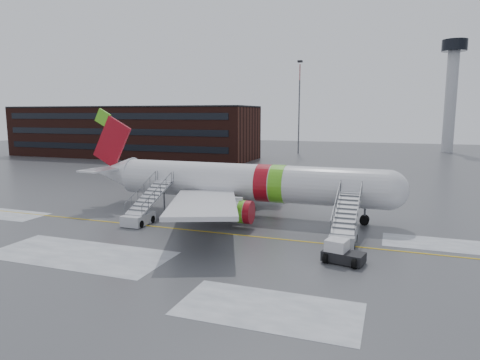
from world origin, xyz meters
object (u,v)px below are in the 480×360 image
at_px(airstair_aft, 142,212).
at_px(airstair_fwd, 345,230).
at_px(airliner, 238,182).
at_px(pushback_tug, 341,253).

bearing_deg(airstair_aft, airstair_fwd, 0.00).
xyz_separation_m(airliner, pushback_tug, (12.07, -11.57, -2.69)).
bearing_deg(airstair_aft, airliner, 40.88).
relative_size(airliner, pushback_tug, 11.14).
height_order(airstair_fwd, pushback_tug, airstair_fwd).
distance_m(airstair_fwd, pushback_tug, 5.05).
distance_m(airliner, airstair_fwd, 13.65).
xyz_separation_m(airstair_aft, pushback_tug, (19.62, -5.03, -0.34)).
bearing_deg(airstair_aft, pushback_tug, -14.38).
height_order(airliner, airstair_aft, airliner).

